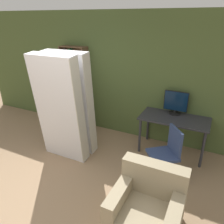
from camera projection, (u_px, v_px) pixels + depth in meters
ground_plane at (40, 209)px, 3.15m from camera, size 16.00×16.00×0.00m
wall_back at (118, 76)px, 4.83m from camera, size 8.00×0.06×2.70m
desk at (174, 123)px, 4.25m from camera, size 1.30×0.66×0.77m
monitor at (176, 103)px, 4.30m from camera, size 0.47×0.23×0.47m
office_chair at (165, 158)px, 3.68m from camera, size 0.62×0.62×0.91m
bookshelf at (74, 89)px, 5.33m from camera, size 0.64×0.26×1.96m
mattress_near at (60, 110)px, 3.94m from camera, size 0.91×0.43×2.02m
mattress_far at (71, 104)px, 4.21m from camera, size 0.91×0.40×2.02m
armchair at (147, 209)px, 2.77m from camera, size 0.85×0.80×0.85m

